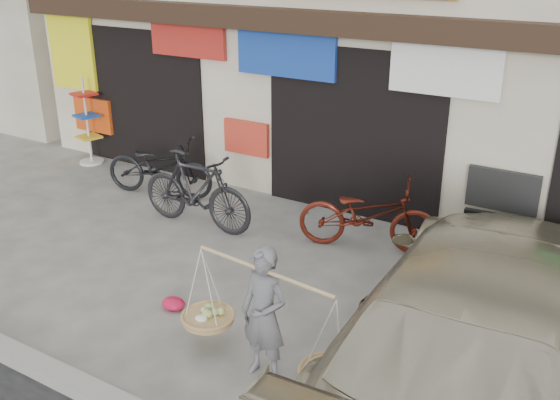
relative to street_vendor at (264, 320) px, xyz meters
The scene contains 9 objects.
ground 1.52m from the street_vendor, 142.73° to the left, with size 70.00×70.00×0.00m, color gray.
kerb 1.71m from the street_vendor, 132.84° to the right, with size 70.00×0.25×0.12m, color gray.
street_vendor is the anchor object (origin of this frame).
bike_0 5.43m from the street_vendor, 142.48° to the left, with size 0.70×2.00×1.05m, color black.
bike_1 3.88m from the street_vendor, 138.44° to the left, with size 0.57×2.03×1.22m, color black.
bike_2 3.26m from the street_vendor, 95.30° to the left, with size 0.70×2.01×1.06m, color #57190F.
suv 2.16m from the street_vendor, 25.99° to the left, with size 2.61×5.87×1.67m.
display_rack 7.75m from the street_vendor, 149.79° to the left, with size 0.51×0.51×1.75m.
red_bag 1.82m from the street_vendor, 163.18° to the left, with size 0.31×0.25×0.14m, color red.
Camera 1 is at (3.97, -5.27, 4.13)m, focal length 40.00 mm.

